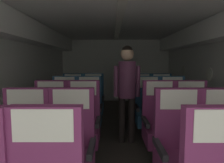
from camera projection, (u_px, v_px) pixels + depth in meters
name	position (u px, v px, depth m)	size (l,w,h in m)	color
ground	(119.00, 143.00, 3.28)	(3.87, 7.44, 0.02)	#3D3833
fuselage_shell	(118.00, 49.00, 3.39)	(3.75, 7.09, 2.12)	silver
seat_b_left_window	(22.00, 152.00, 1.94)	(0.49, 0.52, 1.06)	#38383D
seat_b_left_aisle	(69.00, 152.00, 1.94)	(0.49, 0.52, 1.06)	#38383D
seat_b_right_window	(179.00, 152.00, 1.93)	(0.49, 0.52, 1.06)	#38383D
seat_c_left_window	(49.00, 125.00, 2.75)	(0.49, 0.52, 1.06)	#38383D
seat_c_left_aisle	(82.00, 125.00, 2.76)	(0.49, 0.52, 1.06)	#38383D
seat_c_right_aisle	(191.00, 125.00, 2.76)	(0.49, 0.52, 1.06)	#38383D
seat_c_right_window	(159.00, 125.00, 2.76)	(0.49, 0.52, 1.06)	#38383D
seat_d_left_window	(63.00, 111.00, 3.57)	(0.49, 0.52, 1.06)	#38383D
seat_d_left_aisle	(88.00, 111.00, 3.57)	(0.49, 0.52, 1.06)	#38383D
seat_d_right_aisle	(172.00, 110.00, 3.59)	(0.49, 0.52, 1.06)	#38383D
seat_d_right_window	(147.00, 110.00, 3.58)	(0.49, 0.52, 1.06)	#38383D
seat_e_left_window	(72.00, 101.00, 4.39)	(0.49, 0.52, 1.06)	#38383D
seat_e_left_aisle	(92.00, 101.00, 4.41)	(0.49, 0.52, 1.06)	#38383D
seat_e_right_aisle	(161.00, 101.00, 4.40)	(0.49, 0.52, 1.06)	#38383D
seat_e_right_window	(140.00, 101.00, 4.40)	(0.49, 0.52, 1.06)	#38383D
flight_attendant	(126.00, 84.00, 3.19)	(0.43, 0.28, 1.59)	black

